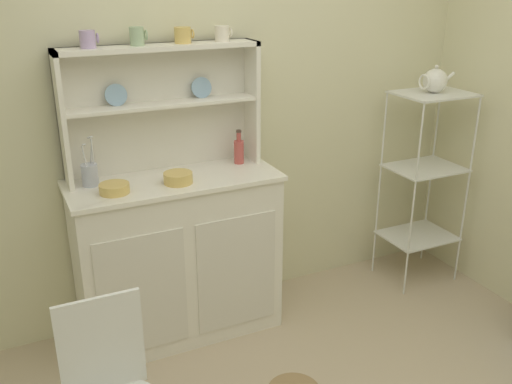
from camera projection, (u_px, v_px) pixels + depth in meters
The scene contains 13 objects.
wall_back at pixel (213, 99), 3.12m from camera, with size 3.84×0.05×2.50m, color beige.
hutch_cabinet at pixel (178, 256), 3.06m from camera, with size 1.09×0.45×0.92m.
hutch_shelf_unit at pixel (160, 98), 2.89m from camera, with size 1.02×0.18×0.66m.
bakers_rack at pixel (425, 167), 3.53m from camera, with size 0.44×0.35×1.24m.
cup_lilac_0 at pixel (88, 39), 2.61m from camera, with size 0.09×0.07×0.08m.
cup_sage_1 at pixel (137, 36), 2.70m from camera, with size 0.08×0.07×0.09m.
cup_gold_2 at pixel (183, 35), 2.79m from camera, with size 0.10×0.08×0.08m.
cup_cream_3 at pixel (222, 33), 2.88m from camera, with size 0.09×0.07×0.08m.
bowl_mixing_large at pixel (114, 188), 2.70m from camera, with size 0.14×0.14×0.05m, color #DBB760.
bowl_floral_medium at pixel (178, 178), 2.82m from camera, with size 0.15×0.15×0.05m, color #DBB760.
jam_bottle at pixel (239, 151), 3.10m from camera, with size 0.05×0.05×0.19m.
utensil_jar at pixel (90, 174), 2.78m from camera, with size 0.08×0.08×0.25m.
porcelain_teapot at pixel (435, 81), 3.33m from camera, with size 0.23×0.14×0.17m.
Camera 1 is at (-1.11, -1.27, 1.91)m, focal length 39.54 mm.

